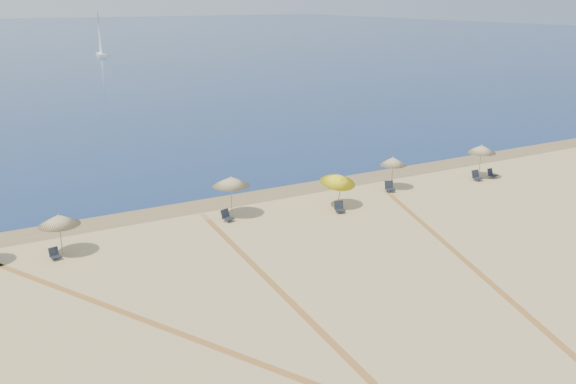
% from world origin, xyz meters
% --- Properties ---
extents(ground, '(160.00, 160.00, 0.00)m').
position_xyz_m(ground, '(0.00, 0.00, 0.00)').
color(ground, tan).
rests_on(ground, ground).
extents(wet_sand, '(500.00, 500.00, 0.00)m').
position_xyz_m(wet_sand, '(0.00, 24.00, 0.00)').
color(wet_sand, olive).
rests_on(wet_sand, ground).
extents(umbrella_1, '(2.12, 2.12, 2.23)m').
position_xyz_m(umbrella_1, '(-13.52, 20.02, 1.88)').
color(umbrella_1, gray).
rests_on(umbrella_1, ground).
extents(umbrella_2, '(2.30, 2.30, 2.55)m').
position_xyz_m(umbrella_2, '(-3.35, 21.04, 2.21)').
color(umbrella_2, gray).
rests_on(umbrella_2, ground).
extents(umbrella_3, '(2.24, 2.30, 2.41)m').
position_xyz_m(umbrella_3, '(3.21, 19.25, 1.88)').
color(umbrella_3, gray).
rests_on(umbrella_3, ground).
extents(umbrella_4, '(1.89, 1.89, 2.32)m').
position_xyz_m(umbrella_4, '(8.75, 20.73, 1.98)').
color(umbrella_4, gray).
rests_on(umbrella_4, ground).
extents(umbrella_5, '(2.13, 2.13, 2.53)m').
position_xyz_m(umbrella_5, '(16.10, 19.70, 2.19)').
color(umbrella_5, gray).
rests_on(umbrella_5, ground).
extents(chair_2, '(0.58, 0.65, 0.59)m').
position_xyz_m(chair_2, '(-13.98, 19.54, 0.26)').
color(chair_2, black).
rests_on(chair_2, ground).
extents(chair_3, '(0.76, 0.82, 0.70)m').
position_xyz_m(chair_3, '(-3.98, 20.38, 0.31)').
color(chair_3, black).
rests_on(chair_3, ground).
extents(chair_4, '(0.74, 0.81, 0.69)m').
position_xyz_m(chair_4, '(2.75, 18.37, 0.30)').
color(chair_4, black).
rests_on(chair_4, ground).
extents(chair_5, '(0.78, 0.85, 0.72)m').
position_xyz_m(chair_5, '(8.21, 20.29, 0.32)').
color(chair_5, black).
rests_on(chair_5, ground).
extents(chair_6, '(0.64, 0.74, 0.73)m').
position_xyz_m(chair_6, '(15.46, 19.31, 0.32)').
color(chair_6, black).
rests_on(chair_6, ground).
extents(chair_7, '(0.65, 0.72, 0.66)m').
position_xyz_m(chair_7, '(16.99, 19.32, 0.29)').
color(chair_7, black).
rests_on(chair_7, ground).
extents(sailboat_1, '(2.52, 6.67, 9.70)m').
position_xyz_m(sailboat_1, '(16.36, 133.45, 2.93)').
color(sailboat_1, white).
rests_on(sailboat_1, ocean).
extents(tire_tracks, '(52.16, 41.17, 0.00)m').
position_xyz_m(tire_tracks, '(-4.77, 8.44, 0.00)').
color(tire_tracks, tan).
rests_on(tire_tracks, ground).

